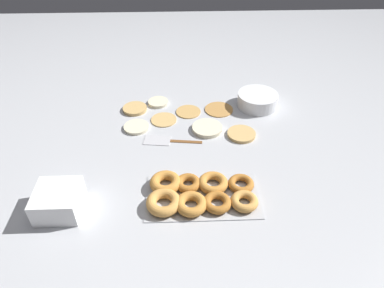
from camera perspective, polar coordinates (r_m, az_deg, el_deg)
The scene contains 13 objects.
ground_plane at distance 1.31m, azimuth -1.24°, elevation 1.10°, with size 3.00×3.00×0.00m, color #B2B5BA.
pancake_0 at distance 1.45m, azimuth -0.61°, elevation 5.47°, with size 0.10×0.10×0.01m, color tan.
pancake_1 at distance 1.41m, azimuth -4.72°, elevation 4.13°, with size 0.11×0.11×0.01m, color tan.
pancake_2 at distance 1.33m, azimuth 8.24°, elevation 1.66°, with size 0.11×0.11×0.01m, color tan.
pancake_3 at distance 1.37m, azimuth -9.25°, elevation 2.81°, with size 0.10×0.10×0.01m, color beige.
pancake_4 at distance 1.35m, azimuth 2.55°, elevation 2.64°, with size 0.12×0.12×0.02m, color beige.
pancake_5 at distance 1.47m, azimuth 4.50°, elevation 5.83°, with size 0.12×0.12×0.01m, color #B27F42.
pancake_6 at distance 1.48m, azimuth -9.50°, elevation 5.83°, with size 0.10×0.10×0.01m, color tan.
pancake_7 at distance 1.52m, azimuth -5.66°, elevation 6.93°, with size 0.09×0.09×0.01m, color beige.
donut_tray at distance 1.07m, azimuth 0.88°, elevation -8.26°, with size 0.35×0.19×0.04m.
batter_bowl at distance 1.51m, azimuth 10.86°, elevation 7.23°, with size 0.17×0.17×0.06m.
container_stack at distance 1.09m, azimuth -21.38°, elevation -8.83°, with size 0.13×0.13×0.08m.
spatula at distance 1.30m, azimuth -4.76°, elevation 0.62°, with size 0.22×0.07×0.01m.
Camera 1 is at (-0.01, -1.04, 0.80)m, focal length 32.00 mm.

